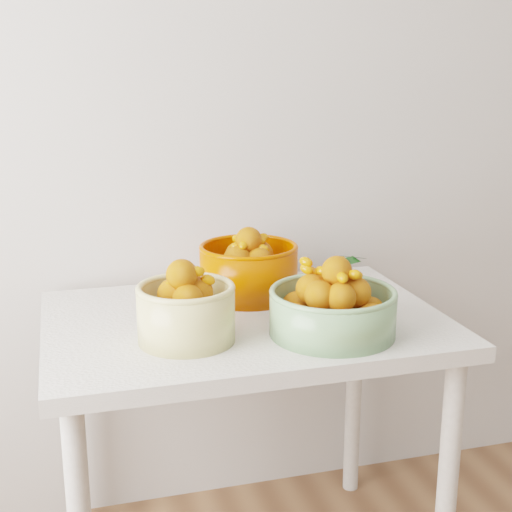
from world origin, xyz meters
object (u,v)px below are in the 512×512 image
(table, at_px, (245,352))
(bowl_cream, at_px, (186,310))
(bowl_orange, at_px, (249,269))
(bowl_green, at_px, (333,307))

(table, xyz_separation_m, bowl_cream, (-0.17, -0.12, 0.17))
(table, relative_size, bowl_orange, 3.15)
(bowl_cream, height_order, bowl_green, bowl_cream)
(table, height_order, bowl_cream, bowl_cream)
(table, distance_m, bowl_orange, 0.24)
(bowl_green, relative_size, bowl_orange, 1.09)
(table, height_order, bowl_orange, bowl_orange)
(bowl_green, height_order, bowl_orange, bowl_orange)
(bowl_cream, bearing_deg, bowl_orange, 51.59)
(bowl_cream, relative_size, bowl_orange, 0.84)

